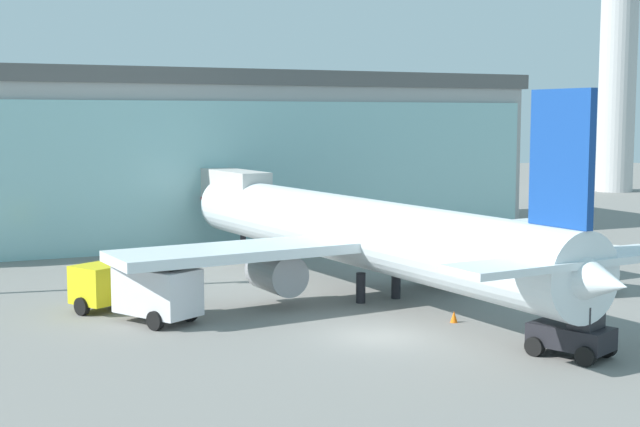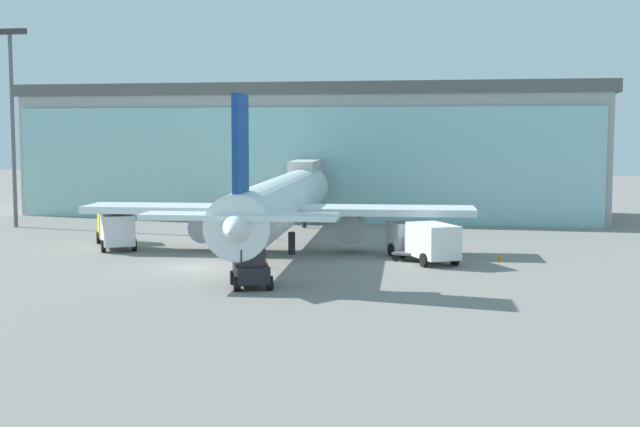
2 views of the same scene
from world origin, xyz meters
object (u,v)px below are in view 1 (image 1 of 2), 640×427
safety_cone_nose (454,317)px  safety_cone_wingtip (609,275)px  catering_truck (138,289)px  jet_bridge (219,187)px  pushback_tug (574,334)px  fuel_truck (554,263)px  airplane (358,233)px  baggage_cart (546,281)px  control_tower (619,31)px

safety_cone_nose → safety_cone_wingtip: bearing=21.8°
catering_truck → jet_bridge: bearing=-57.3°
pushback_tug → safety_cone_nose: pushback_tug is taller
fuel_truck → pushback_tug: (-8.57, -12.01, -0.49)m
airplane → baggage_cart: 11.17m
control_tower → airplane: size_ratio=0.86×
catering_truck → pushback_tug: catering_truck is taller
safety_cone_wingtip → jet_bridge: bearing=130.6°
jet_bridge → safety_cone_nose: jet_bridge is taller
baggage_cart → safety_cone_wingtip: size_ratio=5.58×
catering_truck → pushback_tug: 20.33m
catering_truck → pushback_tug: size_ratio=2.04×
safety_cone_wingtip → airplane: bearing=172.3°
control_tower → safety_cone_nose: 84.04m
catering_truck → safety_cone_nose: 15.25m
airplane → catering_truck: (-12.43, -1.18, -1.95)m
control_tower → safety_cone_wingtip: bearing=-132.4°
airplane → catering_truck: bearing=89.3°
pushback_tug → safety_cone_nose: 7.33m
catering_truck → safety_cone_nose: catering_truck is taller
baggage_cart → pushback_tug: 14.35m
airplane → safety_cone_wingtip: (15.86, -2.14, -3.14)m
control_tower → catering_truck: size_ratio=4.38×
catering_truck → safety_cone_nose: bearing=-146.3°
fuel_truck → pushback_tug: fuel_truck is taller
safety_cone_nose → fuel_truck: bearing=26.4°
airplane → catering_truck: size_ratio=5.11×
airplane → pushback_tug: bearing=-177.7°
control_tower → catering_truck: control_tower is taller
control_tower → pushback_tug: 88.06m
jet_bridge → fuel_truck: jet_bridge is taller
airplane → safety_cone_wingtip: bearing=-103.8°
control_tower → baggage_cart: (-50.75, -50.67, -20.18)m
pushback_tug → safety_cone_nose: bearing=-14.0°
airplane → baggage_cart: bearing=-114.1°
control_tower → pushback_tug: bearing=-133.2°
airplane → catering_truck: airplane is taller
safety_cone_nose → jet_bridge: bearing=96.7°
catering_truck → safety_cone_wingtip: catering_truck is taller
jet_bridge → airplane: airplane is taller
fuel_truck → safety_cone_wingtip: 5.28m
fuel_truck → safety_cone_nose: size_ratio=13.44×
jet_bridge → safety_cone_wingtip: size_ratio=23.81×
jet_bridge → catering_truck: bearing=147.0°
baggage_cart → pushback_tug: pushback_tug is taller
fuel_truck → safety_cone_nose: bearing=85.4°
airplane → baggage_cart: airplane is taller
jet_bridge → airplane: size_ratio=0.34×
control_tower → catering_truck: bearing=-146.5°
airplane → baggage_cart: (10.26, -3.33, -2.92)m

